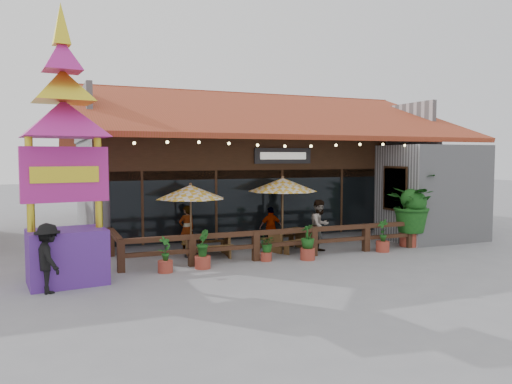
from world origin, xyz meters
name	(u,v)px	position (x,y,z in m)	size (l,w,h in m)	color
ground	(319,252)	(0.00, 0.00, 0.00)	(100.00, 100.00, 0.00)	gray
restaurant_building	(252,178)	(0.26, 6.61, 2.21)	(15.50, 14.73, 6.09)	#A6A6AB
patio_railing	(260,239)	(-2.25, -0.27, 0.61)	(10.00, 2.60, 0.92)	#442518
umbrella_left	(191,192)	(-4.17, 0.81, 2.05)	(2.34, 2.34, 2.36)	brown
umbrella_right	(283,185)	(-0.89, 0.99, 2.20)	(3.04, 3.04, 2.52)	brown
picnic_table_left	(208,242)	(-3.66, 0.67, 0.46)	(1.53, 1.35, 0.69)	brown
picnic_table_right	(289,237)	(-0.81, 0.64, 0.47)	(1.76, 1.63, 0.70)	brown
thai_sign_tower	(64,126)	(-7.89, -1.24, 3.90)	(3.02, 3.02, 7.39)	#54268D
tropical_plant	(410,205)	(3.49, -0.29, 1.46)	(2.41, 2.45, 2.56)	#993829
diner_a	(187,229)	(-4.12, 1.54, 0.79)	(0.57, 0.38, 1.57)	#331E10
diner_b	(320,226)	(0.01, 0.00, 0.87)	(0.85, 0.66, 1.75)	#331E10
diner_c	(271,227)	(-1.15, 1.37, 0.71)	(0.83, 0.35, 1.42)	#331E10
pedestrian	(48,258)	(-8.33, -1.99, 0.81)	(1.05, 0.61, 1.63)	black
planter_a	(165,257)	(-5.38, -0.98, 0.42)	(0.43, 0.41, 1.00)	#993829
planter_b	(203,251)	(-4.30, -0.90, 0.50)	(0.45, 0.48, 1.10)	#993829
planter_c	(266,246)	(-2.23, -0.67, 0.47)	(0.63, 0.59, 0.84)	#993829
planter_d	(308,243)	(-0.98, -0.99, 0.53)	(0.54, 0.54, 1.10)	#993829
planter_e	(383,238)	(1.96, -0.79, 0.46)	(0.44, 0.44, 1.09)	#993829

